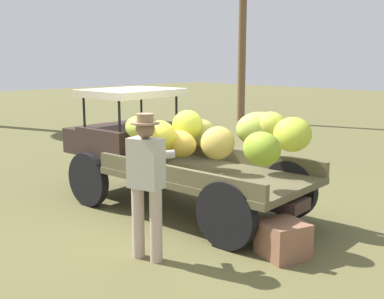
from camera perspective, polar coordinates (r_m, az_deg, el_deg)
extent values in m
plane|color=brown|center=(7.32, -0.98, -8.27)|extent=(60.00, 60.00, 0.00)
cube|color=#392824|center=(7.52, -0.58, -3.84)|extent=(4.02, 0.79, 0.16)
cylinder|color=black|center=(8.04, -12.21, -3.49)|extent=(0.89, 0.22, 0.88)
cylinder|color=black|center=(9.06, -4.15, -1.66)|extent=(0.89, 0.22, 0.88)
cylinder|color=black|center=(6.12, 4.04, -7.80)|extent=(0.89, 0.22, 0.88)
cylinder|color=black|center=(7.41, 11.47, -4.67)|extent=(0.89, 0.22, 0.88)
cube|color=brown|center=(7.19, 2.12, -3.04)|extent=(3.14, 1.98, 0.10)
cube|color=brown|center=(6.57, -2.23, -2.95)|extent=(3.00, 0.35, 0.22)
cube|color=brown|center=(7.79, 5.80, -0.81)|extent=(3.00, 0.35, 0.22)
cube|color=#392824|center=(8.27, -7.12, 1.01)|extent=(1.23, 1.61, 0.55)
cube|color=#392824|center=(8.96, -10.99, 1.28)|extent=(0.79, 1.12, 0.44)
cylinder|color=black|center=(8.13, -12.69, 4.57)|extent=(0.04, 0.04, 0.55)
cylinder|color=black|center=(8.95, -6.04, 5.32)|extent=(0.04, 0.04, 0.55)
cylinder|color=black|center=(7.44, -8.61, 4.16)|extent=(0.04, 0.04, 0.55)
cylinder|color=black|center=(8.34, -1.86, 4.98)|extent=(0.04, 0.04, 0.55)
cube|color=beige|center=(8.17, -7.25, 6.72)|extent=(1.35, 1.62, 0.12)
ellipsoid|color=#BECF38|center=(6.80, 11.80, 1.77)|extent=(0.65, 0.61, 0.59)
ellipsoid|color=#8FB12C|center=(6.12, 8.27, 0.09)|extent=(0.58, 0.47, 0.47)
ellipsoid|color=gold|center=(7.06, 9.31, 2.58)|extent=(0.60, 0.65, 0.59)
ellipsoid|color=gold|center=(7.38, -0.56, 2.95)|extent=(0.64, 0.63, 0.54)
ellipsoid|color=gold|center=(7.17, -1.64, 0.68)|extent=(0.66, 0.50, 0.47)
ellipsoid|color=#C4B853|center=(7.97, 1.14, 1.95)|extent=(0.66, 0.64, 0.55)
ellipsoid|color=yellow|center=(7.10, -3.86, 1.59)|extent=(0.79, 0.80, 0.63)
ellipsoid|color=#ABC348|center=(7.12, 7.95, 2.41)|extent=(0.94, 0.94, 0.67)
ellipsoid|color=#A7BD40|center=(7.12, -6.06, 2.59)|extent=(0.80, 0.67, 0.39)
ellipsoid|color=#ACBC3D|center=(7.97, -3.73, 1.58)|extent=(0.76, 0.70, 0.59)
ellipsoid|color=gold|center=(7.01, 3.04, 0.79)|extent=(0.69, 0.69, 0.59)
cylinder|color=#C1A999|center=(5.90, -6.40, -8.53)|extent=(0.15, 0.15, 0.89)
cylinder|color=#C1A999|center=(5.75, -4.30, -8.99)|extent=(0.15, 0.15, 0.89)
cube|color=#BAB6A8|center=(5.62, -5.49, -1.63)|extent=(0.45, 0.34, 0.59)
cylinder|color=#BAB6A8|center=(5.74, -5.74, -0.47)|extent=(0.38, 0.32, 0.10)
cylinder|color=#BAB6A8|center=(5.63, -4.09, -0.68)|extent=(0.25, 0.41, 0.10)
sphere|color=brown|center=(5.55, -5.57, 2.46)|extent=(0.22, 0.22, 0.22)
cylinder|color=#967754|center=(5.54, -5.58, 3.13)|extent=(0.34, 0.34, 0.02)
cylinder|color=#967754|center=(5.53, -5.59, 3.75)|extent=(0.20, 0.20, 0.10)
cube|color=#8D5E45|center=(6.06, 10.74, -10.39)|extent=(0.66, 0.64, 0.44)
cylinder|color=brown|center=(18.51, 6.03, 15.63)|extent=(0.30, 0.30, 7.94)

